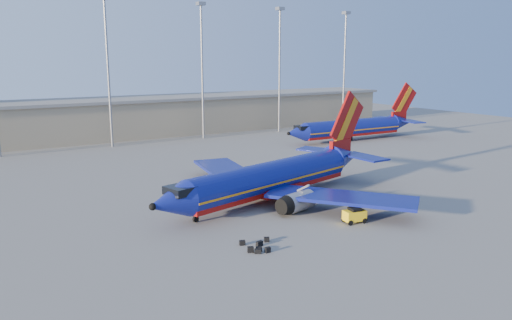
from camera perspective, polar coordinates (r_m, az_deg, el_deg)
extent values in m
plane|color=slate|center=(63.29, 0.00, -4.16)|extent=(220.00, 220.00, 0.00)
cube|color=gray|center=(118.32, -10.78, 4.96)|extent=(120.00, 15.00, 8.00)
cube|color=slate|center=(117.93, -10.86, 6.98)|extent=(122.00, 16.00, 0.60)
cylinder|color=gray|center=(101.53, -16.52, 9.30)|extent=(0.44, 0.44, 28.00)
cylinder|color=gray|center=(108.59, -6.16, 9.81)|extent=(0.44, 0.44, 28.00)
cube|color=gray|center=(109.13, -6.33, 17.34)|extent=(1.60, 1.60, 0.70)
cylinder|color=gray|center=(118.65, 2.71, 10.01)|extent=(0.44, 0.44, 28.00)
cube|color=gray|center=(119.13, 2.77, 16.90)|extent=(1.60, 1.60, 0.70)
cylinder|color=gray|center=(131.00, 10.05, 9.99)|extent=(0.44, 0.44, 28.00)
cube|color=gray|center=(131.44, 10.28, 16.23)|extent=(1.60, 1.60, 0.70)
cylinder|color=navy|center=(60.81, 1.63, -2.02)|extent=(25.73, 10.00, 3.94)
cube|color=maroon|center=(61.06, 1.62, -2.94)|extent=(25.55, 9.28, 1.38)
cube|color=orange|center=(60.88, 1.62, -2.26)|extent=(25.74, 10.04, 0.23)
cone|color=navy|center=(51.15, -9.87, -4.81)|extent=(5.29, 4.90, 3.94)
cube|color=black|center=(51.66, -8.66, -3.44)|extent=(3.15, 3.30, 0.85)
cone|color=navy|center=(72.68, 9.95, 0.35)|extent=(6.32, 5.16, 3.94)
cube|color=maroon|center=(71.73, 9.60, 1.38)|extent=(4.48, 1.65, 2.34)
cube|color=maroon|center=(72.40, 10.37, 4.43)|extent=(7.66, 2.22, 8.49)
cube|color=orange|center=(72.23, 10.28, 4.41)|extent=(5.15, 1.69, 6.66)
cube|color=navy|center=(74.29, 7.47, 1.13)|extent=(5.85, 7.52, 0.23)
cube|color=navy|center=(70.29, 12.20, 0.37)|extent=(3.43, 6.92, 0.23)
cube|color=navy|center=(68.59, -3.24, -1.30)|extent=(8.10, 17.16, 0.37)
cube|color=navy|center=(56.63, 9.73, -4.21)|extent=(14.35, 16.27, 0.37)
cube|color=maroon|center=(61.55, 1.95, -3.24)|extent=(7.20, 5.57, 1.06)
cylinder|color=gray|center=(64.12, -2.80, -2.84)|extent=(4.26, 3.10, 2.23)
cylinder|color=gray|center=(56.80, 4.87, -4.76)|extent=(4.26, 3.10, 2.23)
cylinder|color=gray|center=(53.72, -6.92, -6.48)|extent=(0.31, 0.31, 1.17)
cylinder|color=black|center=(53.79, -6.92, -6.73)|extent=(0.73, 0.42, 0.68)
cylinder|color=black|center=(64.37, 0.76, -3.48)|extent=(1.01, 0.78, 0.89)
cylinder|color=black|center=(60.84, 4.56, -4.41)|extent=(1.01, 0.78, 0.89)
cylinder|color=navy|center=(107.72, 10.84, 3.62)|extent=(24.06, 4.37, 3.69)
cube|color=maroon|center=(107.85, 10.82, 3.13)|extent=(24.04, 3.68, 1.30)
cube|color=orange|center=(107.75, 10.84, 3.49)|extent=(24.06, 4.41, 0.22)
cone|color=navy|center=(99.13, 4.67, 3.12)|extent=(4.30, 3.81, 3.69)
cube|color=black|center=(99.73, 5.29, 3.71)|extent=(2.47, 2.66, 0.80)
cone|color=navy|center=(117.69, 16.24, 4.20)|extent=(5.29, 3.84, 3.69)
cube|color=maroon|center=(116.96, 16.01, 4.83)|extent=(4.21, 0.67, 2.20)
cube|color=maroon|center=(117.64, 16.58, 6.55)|extent=(7.34, 0.53, 7.97)
cube|color=orange|center=(117.50, 16.51, 6.55)|extent=(4.89, 0.56, 6.25)
cube|color=navy|center=(119.69, 14.95, 4.65)|extent=(4.10, 6.82, 0.22)
cube|color=navy|center=(115.03, 17.34, 4.25)|extent=(4.42, 6.92, 0.22)
cylinder|color=black|center=(108.04, 10.80, 2.44)|extent=(0.72, 0.72, 0.90)
cube|color=yellow|center=(54.11, 11.19, -6.23)|extent=(2.47, 1.65, 1.09)
cube|color=black|center=(53.92, 11.21, -5.56)|extent=(1.27, 1.36, 0.38)
cylinder|color=black|center=(54.29, 10.04, -6.72)|extent=(0.59, 0.28, 0.57)
cylinder|color=black|center=(53.34, 10.74, -7.07)|extent=(0.59, 0.28, 0.57)
cylinder|color=black|center=(55.22, 11.57, -6.46)|extent=(0.59, 0.28, 0.57)
cylinder|color=black|center=(54.28, 12.29, -6.81)|extent=(0.59, 0.28, 0.57)
cube|color=black|center=(45.76, 0.34, -10.16)|extent=(0.66, 0.59, 0.41)
cube|color=black|center=(45.30, 0.22, -10.39)|extent=(0.71, 0.62, 0.41)
cube|color=black|center=(45.50, 1.34, -10.23)|extent=(0.50, 0.35, 0.49)
cube|color=black|center=(45.52, -0.63, -10.20)|extent=(0.65, 0.55, 0.52)
cube|color=black|center=(46.96, 0.40, -9.53)|extent=(0.67, 0.43, 0.47)
cube|color=black|center=(47.99, 1.23, -9.08)|extent=(0.60, 0.55, 0.45)
cube|color=black|center=(47.21, -1.58, -9.44)|extent=(0.64, 0.53, 0.44)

